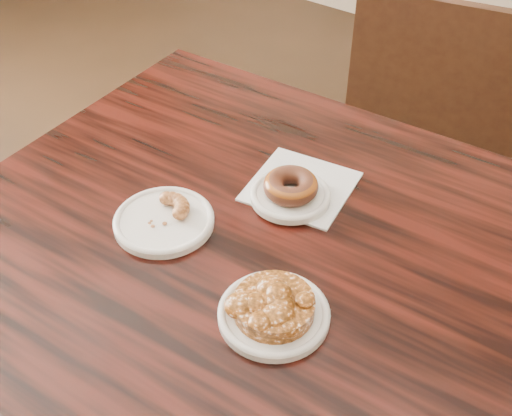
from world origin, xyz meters
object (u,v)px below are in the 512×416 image
Objects in this scene: cafe_table at (234,379)px; glazed_donut at (291,186)px; apple_fritter at (274,303)px; cruller_fragment at (163,213)px; chair_far at (441,125)px.

glazed_donut is at bearing 81.08° from cafe_table.
cafe_table is 0.44m from apple_fritter.
cruller_fragment is at bearing 167.80° from apple_fritter.
apple_fritter is at bearing -30.79° from cafe_table.
glazed_donut reaches higher than cafe_table.
glazed_donut is 1.06× the size of cruller_fragment.
cruller_fragment is (-0.14, -0.18, -0.01)m from glazed_donut.
glazed_donut is (0.02, 0.16, 0.41)m from cafe_table.
apple_fritter is (0.14, -1.07, 0.33)m from chair_far.
chair_far is 5.66× the size of apple_fritter.
chair_far is at bearing 87.30° from cafe_table.
chair_far is at bearing 91.04° from glazed_donut.
cafe_table is 0.99m from chair_far.
cruller_fragment reaches higher than cafe_table.
apple_fritter reaches higher than cafe_table.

